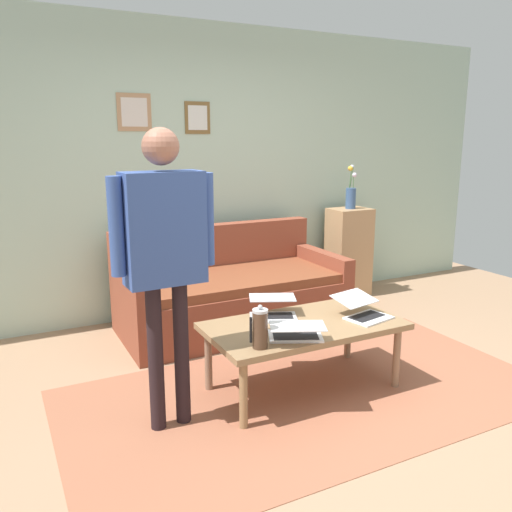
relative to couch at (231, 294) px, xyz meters
The scene contains 12 objects.
ground_plane 1.59m from the couch, 85.80° to the left, with size 7.68×7.68×0.00m, color #9F7B5D.
area_rug 1.44m from the couch, 87.63° to the left, with size 3.20×1.71×0.01m, color #9C5C42.
back_wall 1.24m from the couch, 79.95° to the right, with size 7.04×0.11×2.70m.
couch is the anchor object (origin of this frame).
coffee_table 1.32m from the couch, 87.45° to the left, with size 1.30×0.69×0.47m.
laptop_left 1.14m from the couch, 80.83° to the left, with size 0.42×0.42×0.12m.
laptop_center 1.46m from the couch, 104.91° to the left, with size 0.36×0.40×0.14m.
laptop_right 1.57m from the couch, 80.63° to the left, with size 0.43×0.42×0.12m.
french_press 1.65m from the couch, 71.81° to the left, with size 0.11×0.09×0.26m.
side_shelf 1.58m from the couch, 167.98° to the right, with size 0.42×0.32×0.94m.
flower_vase 1.75m from the couch, 167.93° to the right, with size 0.11×0.11×0.45m.
person_standing 1.86m from the couch, 53.45° to the left, with size 0.60×0.21×1.73m.
Camera 1 is at (1.72, 2.55, 1.68)m, focal length 36.77 mm.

